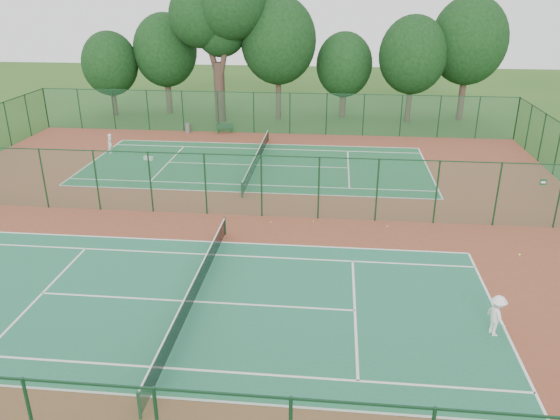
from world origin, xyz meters
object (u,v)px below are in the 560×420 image
at_px(bench, 225,128).
at_px(player_near, 497,316).
at_px(player_far, 110,144).
at_px(kit_bag, 149,158).
at_px(big_tree, 218,15).
at_px(trash_bin, 188,128).

bearing_deg(bench, player_near, -79.74).
bearing_deg(player_far, bench, 133.12).
bearing_deg(bench, kit_bag, -135.14).
bearing_deg(player_far, kit_bag, 68.77).
height_order(player_near, big_tree, big_tree).
height_order(player_near, kit_bag, player_near).
height_order(player_near, bench, player_near).
xyz_separation_m(player_far, trash_bin, (4.18, 6.68, -0.35)).
relative_size(player_far, kit_bag, 2.08).
xyz_separation_m(trash_bin, bench, (3.20, 0.09, 0.04)).
distance_m(player_near, kit_bag, 27.49).
height_order(player_near, player_far, player_near).
distance_m(player_far, trash_bin, 7.89).
relative_size(player_near, bench, 1.09).
xyz_separation_m(player_far, bench, (7.38, 6.77, -0.31)).
distance_m(trash_bin, bench, 3.20).
bearing_deg(player_far, player_near, 48.15).
distance_m(kit_bag, big_tree, 16.06).
bearing_deg(trash_bin, kit_bag, -95.74).
relative_size(player_far, bench, 1.03).
bearing_deg(kit_bag, bench, 83.09).
bearing_deg(kit_bag, trash_bin, 103.60).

